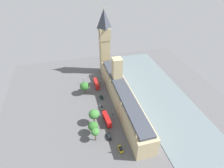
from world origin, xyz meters
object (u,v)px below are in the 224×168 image
object	(u,v)px
street_lamp_slot_13	(94,119)
car_silver_midblock	(101,107)
clock_tower	(104,42)
pedestrian_far_end	(100,83)
plane_tree_slot_10	(94,114)
car_yellow_cab_opposite_hall	(120,149)
car_dark_green_leading	(101,97)
pedestrian_kerbside	(112,114)
double_decker_bus_by_river_gate	(107,119)
car_black_under_trees	(109,137)
plane_tree_near_tower	(85,86)
street_lamp_slot_12	(84,79)
plane_tree_trailing	(93,126)
plane_tree_slot_11	(95,132)
parliament_building	(122,96)
double_decker_bus_corner	(96,84)

from	to	relation	value
street_lamp_slot_13	car_silver_midblock	bearing A→B (deg)	-120.23
clock_tower	pedestrian_far_end	world-z (taller)	clock_tower
plane_tree_slot_10	car_yellow_cab_opposite_hall	bearing A→B (deg)	114.12
car_yellow_cab_opposite_hall	car_dark_green_leading	bearing A→B (deg)	89.72
pedestrian_kerbside	double_decker_bus_by_river_gate	bearing A→B (deg)	85.62
car_black_under_trees	plane_tree_near_tower	world-z (taller)	plane_tree_near_tower
car_dark_green_leading	car_silver_midblock	xyz separation A→B (m)	(2.17, 9.93, -0.00)
clock_tower	car_silver_midblock	bearing A→B (deg)	73.76
car_dark_green_leading	pedestrian_far_end	distance (m)	17.49
car_yellow_cab_opposite_hall	clock_tower	bearing A→B (deg)	81.42
plane_tree_near_tower	street_lamp_slot_13	distance (m)	29.62
car_dark_green_leading	street_lamp_slot_12	xyz separation A→B (m)	(9.27, -20.08, 3.40)
car_silver_midblock	street_lamp_slot_13	xyz separation A→B (m)	(6.81, 11.69, 3.17)
plane_tree_near_tower	plane_tree_slot_10	xyz separation A→B (m)	(-1.38, 29.32, 0.79)
car_yellow_cab_opposite_hall	street_lamp_slot_13	world-z (taller)	street_lamp_slot_13
car_silver_midblock	pedestrian_kerbside	bearing A→B (deg)	-56.58
car_silver_midblock	plane_tree_slot_10	distance (m)	14.79
plane_tree_trailing	plane_tree_slot_11	distance (m)	4.64
double_decker_bus_by_river_gate	street_lamp_slot_13	world-z (taller)	street_lamp_slot_13
car_black_under_trees	street_lamp_slot_13	distance (m)	13.66
double_decker_bus_by_river_gate	plane_tree_trailing	size ratio (longest dim) A/B	1.27
car_yellow_cab_opposite_hall	street_lamp_slot_12	world-z (taller)	street_lamp_slot_12
pedestrian_far_end	plane_tree_near_tower	bearing A→B (deg)	106.64
parliament_building	plane_tree_slot_10	world-z (taller)	parliament_building
double_decker_bus_by_river_gate	plane_tree_slot_10	bearing A→B (deg)	166.30
car_dark_green_leading	car_black_under_trees	world-z (taller)	same
pedestrian_kerbside	plane_tree_trailing	distance (m)	18.42
plane_tree_near_tower	plane_tree_slot_11	distance (m)	41.13
plane_tree_near_tower	street_lamp_slot_12	distance (m)	12.46
plane_tree_slot_11	street_lamp_slot_13	xyz separation A→B (m)	(-1.23, -11.64, -2.59)
plane_tree_trailing	plane_tree_slot_10	size ratio (longest dim) A/B	0.84
car_black_under_trees	car_yellow_cab_opposite_hall	world-z (taller)	same
double_decker_bus_corner	pedestrian_kerbside	bearing A→B (deg)	-83.73
street_lamp_slot_12	pedestrian_far_end	bearing A→B (deg)	166.86
double_decker_bus_corner	double_decker_bus_by_river_gate	bearing A→B (deg)	-92.08
double_decker_bus_corner	car_yellow_cab_opposite_hall	size ratio (longest dim) A/B	2.44
plane_tree_slot_11	car_dark_green_leading	bearing A→B (deg)	-107.08
street_lamp_slot_13	plane_tree_trailing	bearing A→B (deg)	77.74
clock_tower	double_decker_bus_corner	size ratio (longest dim) A/B	4.90
car_yellow_cab_opposite_hall	plane_tree_slot_11	xyz separation A→B (m)	(10.92, -9.27, 5.76)
plane_tree_trailing	parliament_building	bearing A→B (deg)	-139.69
double_decker_bus_by_river_gate	street_lamp_slot_12	size ratio (longest dim) A/B	1.75
plane_tree_near_tower	plane_tree_trailing	world-z (taller)	plane_tree_near_tower
clock_tower	car_yellow_cab_opposite_hall	size ratio (longest dim) A/B	11.95
plane_tree_slot_11	double_decker_bus_by_river_gate	bearing A→B (deg)	-129.00
double_decker_bus_by_river_gate	car_yellow_cab_opposite_hall	world-z (taller)	double_decker_bus_by_river_gate
pedestrian_kerbside	plane_tree_slot_11	xyz separation A→B (m)	(13.45, 15.68, 5.88)
pedestrian_kerbside	street_lamp_slot_13	world-z (taller)	street_lamp_slot_13
plane_tree_trailing	street_lamp_slot_12	distance (m)	48.79
parliament_building	street_lamp_slot_13	bearing A→B (deg)	29.77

